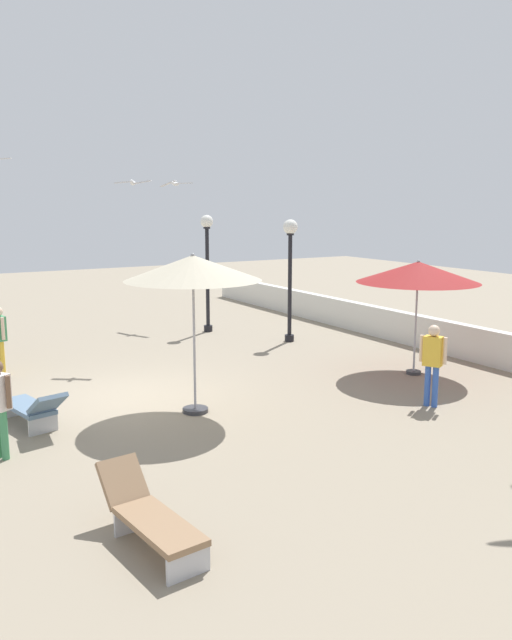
% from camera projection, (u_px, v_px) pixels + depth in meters
% --- Properties ---
extents(ground_plane, '(56.00, 56.00, 0.00)m').
position_uv_depth(ground_plane, '(131.00, 397.00, 13.76)').
color(ground_plane, gray).
extents(boundary_wall, '(25.20, 0.30, 0.93)m').
position_uv_depth(boundary_wall, '(432.00, 334.00, 18.13)').
color(boundary_wall, silver).
rests_on(boundary_wall, ground_plane).
extents(patio_umbrella_0, '(2.92, 2.92, 2.79)m').
position_uv_depth(patio_umbrella_0, '(418.00, 272.00, 15.21)').
color(patio_umbrella_0, '#333338').
rests_on(patio_umbrella_0, ground_plane).
extents(patio_umbrella_2, '(2.66, 2.66, 3.17)m').
position_uv_depth(patio_umbrella_2, '(193.00, 269.00, 12.27)').
color(patio_umbrella_2, '#333338').
rests_on(patio_umbrella_2, ground_plane).
extents(lamp_post_0, '(0.43, 0.43, 3.65)m').
position_uv_depth(lamp_post_0, '(290.00, 259.00, 18.95)').
color(lamp_post_0, black).
rests_on(lamp_post_0, ground_plane).
extents(lamp_post_1, '(0.40, 0.40, 3.76)m').
position_uv_depth(lamp_post_1, '(207.00, 256.00, 20.46)').
color(lamp_post_1, black).
rests_on(lamp_post_1, ground_plane).
extents(lounge_chair_0, '(1.94, 0.77, 0.83)m').
position_uv_depth(lounge_chair_0, '(149.00, 515.00, 7.74)').
color(lounge_chair_0, '#B7B7BC').
rests_on(lounge_chair_0, ground_plane).
extents(lounge_chair_1, '(1.95, 0.94, 0.83)m').
position_uv_depth(lounge_chair_1, '(33.00, 407.00, 11.81)').
color(lounge_chair_1, '#B7B7BC').
rests_on(lounge_chair_1, ground_plane).
extents(guest_1, '(0.50, 0.38, 1.70)m').
position_uv_depth(guest_1, '(433.00, 357.00, 12.96)').
color(guest_1, '#3359B2').
rests_on(guest_1, ground_plane).
extents(seagull_0, '(1.27, 0.74, 0.22)m').
position_uv_depth(seagull_0, '(176.00, 184.00, 21.75)').
color(seagull_0, white).
extents(seagull_1, '(0.63, 0.89, 0.14)m').
position_uv_depth(seagull_1, '(133.00, 182.00, 16.58)').
color(seagull_1, white).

